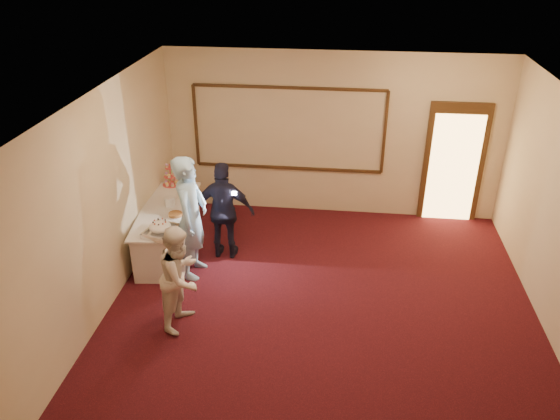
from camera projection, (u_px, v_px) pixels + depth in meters
The scene contains 14 objects.
floor at pixel (320, 329), 7.35m from camera, with size 7.00×7.00×0.00m, color black.
room_walls at pixel (326, 194), 6.42m from camera, with size 6.04×7.04×3.02m.
wall_molding at pixel (289, 129), 9.75m from camera, with size 3.45×0.04×1.55m.
doorway at pixel (453, 164), 9.67m from camera, with size 1.05×0.07×2.20m.
buffet_table at pixel (169, 230), 8.98m from camera, with size 1.02×2.16×0.77m.
pavlova_tray at pixel (160, 228), 8.06m from camera, with size 0.49×0.61×0.20m.
cupcake_stand at pixel (171, 177), 9.55m from camera, with size 0.30×0.30×0.44m.
plate_stack_a at pixel (170, 201), 8.88m from camera, with size 0.18×0.18×0.15m.
plate_stack_b at pixel (185, 194), 9.09m from camera, with size 0.20×0.20×0.17m.
tart at pixel (175, 215), 8.58m from camera, with size 0.26×0.26×0.05m.
man at pixel (191, 217), 8.12m from camera, with size 0.71×0.47×1.95m, color #8BB6DC.
woman at pixel (181, 277), 7.16m from camera, with size 0.72×0.56×1.48m, color white.
guest at pixel (224, 211), 8.64m from camera, with size 0.96×0.40×1.64m, color black.
camera_flash at pixel (234, 193), 8.32m from camera, with size 0.07×0.04×0.05m, color white.
Camera 1 is at (0.15, -5.80, 4.83)m, focal length 35.00 mm.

